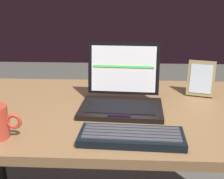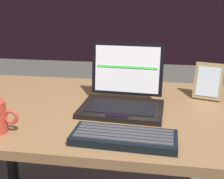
% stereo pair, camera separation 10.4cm
% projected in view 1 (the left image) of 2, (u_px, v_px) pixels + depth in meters
% --- Properties ---
extents(desk, '(1.40, 0.74, 0.76)m').
position_uv_depth(desk, '(112.00, 133.00, 1.16)').
color(desk, brown).
rests_on(desk, ground).
extents(laptop_front, '(0.32, 0.26, 0.24)m').
position_uv_depth(laptop_front, '(122.00, 96.00, 1.10)').
color(laptop_front, black).
rests_on(laptop_front, desk).
extents(external_keyboard, '(0.32, 0.14, 0.03)m').
position_uv_depth(external_keyboard, '(131.00, 136.00, 0.86)').
color(external_keyboard, black).
rests_on(external_keyboard, desk).
extents(photo_frame, '(0.12, 0.08, 0.15)m').
position_uv_depth(photo_frame, '(201.00, 79.00, 1.23)').
color(photo_frame, olive).
rests_on(photo_frame, desk).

